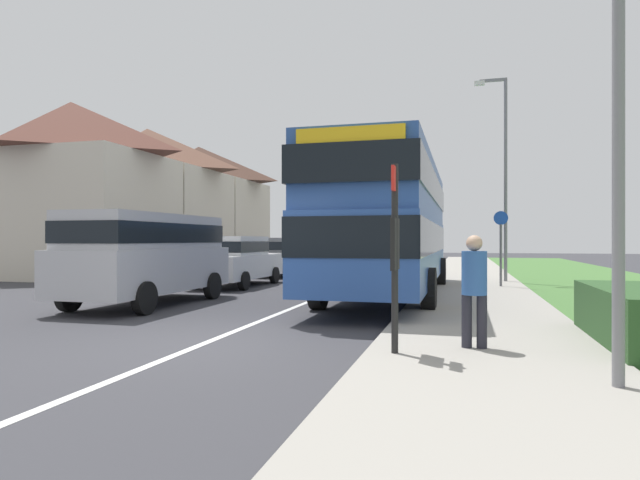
{
  "coord_description": "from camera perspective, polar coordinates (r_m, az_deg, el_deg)",
  "views": [
    {
      "loc": [
        3.87,
        -7.46,
        1.61
      ],
      "look_at": [
        0.76,
        4.09,
        1.6
      ],
      "focal_mm": 29.94,
      "sensor_mm": 36.0,
      "label": 1
    }
  ],
  "objects": [
    {
      "name": "bus_stop_sign",
      "position": [
        7.07,
        8.01,
        -0.51
      ],
      "size": [
        0.09,
        0.52,
        2.6
      ],
      "color": "black",
      "rests_on": "ground_plane"
    },
    {
      "name": "pavement_near_side",
      "position": [
        13.56,
        16.49,
        -6.52
      ],
      "size": [
        3.2,
        68.0,
        0.12
      ],
      "primitive_type": "cube",
      "color": "#9E998E",
      "rests_on": "ground_plane"
    },
    {
      "name": "roadside_hedge",
      "position": [
        9.03,
        30.82,
        -7.33
      ],
      "size": [
        1.1,
        3.2,
        0.9
      ],
      "primitive_type": "cube",
      "color": "#2D5128",
      "rests_on": "ground_plane"
    },
    {
      "name": "parked_car_white",
      "position": [
        18.62,
        -8.91,
        -2.02
      ],
      "size": [
        1.88,
        4.54,
        1.72
      ],
      "color": "silver",
      "rests_on": "ground_plane"
    },
    {
      "name": "pedestrian_at_stop",
      "position": [
        7.65,
        16.16,
        -4.71
      ],
      "size": [
        0.34,
        0.34,
        1.67
      ],
      "color": "#23232D",
      "rests_on": "ground_plane"
    },
    {
      "name": "street_lamp_mid",
      "position": [
        20.39,
        18.93,
        7.49
      ],
      "size": [
        1.14,
        0.2,
        7.41
      ],
      "color": "slate",
      "rests_on": "ground_plane"
    },
    {
      "name": "cycle_route_sign",
      "position": [
        17.95,
        18.77,
        -0.54
      ],
      "size": [
        0.44,
        0.08,
        2.52
      ],
      "color": "slate",
      "rests_on": "ground_plane"
    },
    {
      "name": "parked_van_silver",
      "position": [
        13.81,
        -17.92,
        -1.14
      ],
      "size": [
        2.11,
        5.13,
        2.23
      ],
      "color": "#B7B7BC",
      "rests_on": "ground_plane"
    },
    {
      "name": "double_decker_bus",
      "position": [
        15.03,
        7.52,
        2.08
      ],
      "size": [
        2.8,
        11.19,
        3.7
      ],
      "color": "#284C93",
      "rests_on": "ground_plane"
    },
    {
      "name": "lane_marking_centre",
      "position": [
        16.02,
        1.03,
        -5.71
      ],
      "size": [
        0.14,
        60.0,
        0.01
      ],
      "primitive_type": "cube",
      "color": "silver",
      "rests_on": "ground_plane"
    },
    {
      "name": "parked_car_grey",
      "position": [
        23.53,
        -3.44,
        -1.63
      ],
      "size": [
        1.9,
        3.96,
        1.69
      ],
      "color": "slate",
      "rests_on": "ground_plane"
    },
    {
      "name": "house_terrace_far_side",
      "position": [
        29.99,
        -17.99,
        4.17
      ],
      "size": [
        7.6,
        17.07,
        7.54
      ],
      "color": "beige",
      "rests_on": "ground_plane"
    },
    {
      "name": "ground_plane",
      "position": [
        8.56,
        -12.32,
        -10.79
      ],
      "size": [
        120.0,
        120.0,
        0.0
      ],
      "primitive_type": "plane",
      "color": "#38383D"
    }
  ]
}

